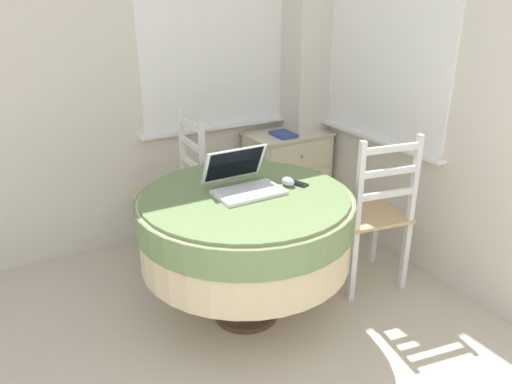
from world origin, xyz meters
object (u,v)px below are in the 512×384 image
Objects in this scene: computer_mouse at (288,182)px; dining_chair_near_right_window at (372,215)px; round_dining_table at (245,223)px; cell_phone at (299,184)px; book_on_cabinet at (284,134)px; laptop at (244,182)px; dining_chair_near_back_window at (176,194)px; corner_cabinet at (287,176)px.

dining_chair_near_right_window reaches higher than computer_mouse.
round_dining_table is 0.36m from cell_phone.
cell_phone is at bearing -118.39° from book_on_cabinet.
laptop reaches higher than round_dining_table.
dining_chair_near_back_window is 1.26m from dining_chair_near_right_window.
laptop is at bearing 166.41° from computer_mouse.
computer_mouse is at bearing -121.41° from book_on_cabinet.
round_dining_table is 1.61× the size of corner_cabinet.
laptop reaches higher than computer_mouse.
laptop is at bearing 170.80° from dining_chair_near_right_window.
computer_mouse is 0.13× the size of corner_cabinet.
corner_cabinet is at bearing 35.56° from book_on_cabinet.
computer_mouse is 0.45× the size of book_on_cabinet.
dining_chair_near_back_window is (-0.33, 0.82, -0.30)m from computer_mouse.
computer_mouse is (0.24, -0.06, -0.02)m from laptop.
dining_chair_near_back_window is (-0.09, 0.76, -0.32)m from laptop.
laptop reaches higher than book_on_cabinet.
book_on_cabinet is (0.02, 1.01, 0.25)m from dining_chair_near_right_window.
dining_chair_near_back_window is 1.00× the size of dining_chair_near_right_window.
book_on_cabinet is at bearing 61.61° from cell_phone.
dining_chair_near_back_window reaches higher than laptop.
round_dining_table is at bearing -132.61° from corner_cabinet.
round_dining_table is at bearing 174.43° from dining_chair_near_right_window.
cell_phone is 0.56× the size of book_on_cabinet.
laptop is at bearing 166.00° from cell_phone.
book_on_cabinet is (0.81, 0.88, -0.08)m from laptop.
dining_chair_near_back_window is at bearing 112.13° from computer_mouse.
computer_mouse is 0.63m from dining_chair_near_right_window.
computer_mouse is at bearing 164.31° from cell_phone.
book_on_cabinet is (0.91, 0.12, 0.25)m from dining_chair_near_back_window.
dining_chair_near_back_window is at bearing 97.10° from laptop.
book_on_cabinet is at bearing 48.26° from round_dining_table.
round_dining_table is 1.25m from book_on_cabinet.
dining_chair_near_back_window reaches higher than book_on_cabinet.
dining_chair_near_right_window is (0.81, -0.08, -0.11)m from round_dining_table.
book_on_cabinet is at bearing 47.35° from laptop.
book_on_cabinet is (0.57, 0.94, -0.05)m from computer_mouse.
dining_chair_near_right_window reaches higher than cell_phone.
dining_chair_near_right_window is (0.50, -0.05, -0.28)m from cell_phone.
corner_cabinet is (0.90, 0.98, -0.22)m from round_dining_table.
dining_chair_near_right_window is at bearing -7.28° from computer_mouse.
laptop is 0.25m from computer_mouse.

